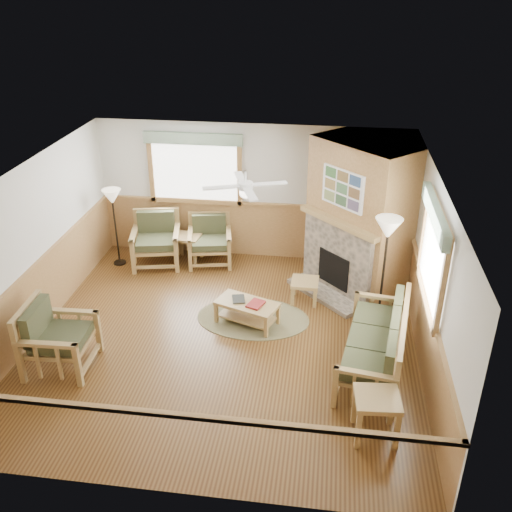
# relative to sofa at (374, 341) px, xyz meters

# --- Properties ---
(floor) EXTENTS (6.00, 6.00, 0.01)m
(floor) POSITION_rel_sofa_xyz_m (-2.27, 0.42, -0.48)
(floor) COLOR #593818
(floor) RESTS_ON ground
(ceiling) EXTENTS (6.00, 6.00, 0.01)m
(ceiling) POSITION_rel_sofa_xyz_m (-2.27, 0.42, 2.23)
(ceiling) COLOR white
(ceiling) RESTS_ON floor
(wall_back) EXTENTS (6.00, 0.02, 2.70)m
(wall_back) POSITION_rel_sofa_xyz_m (-2.27, 3.42, 0.88)
(wall_back) COLOR silver
(wall_back) RESTS_ON floor
(wall_front) EXTENTS (6.00, 0.02, 2.70)m
(wall_front) POSITION_rel_sofa_xyz_m (-2.27, -2.58, 0.88)
(wall_front) COLOR silver
(wall_front) RESTS_ON floor
(wall_left) EXTENTS (0.02, 6.00, 2.70)m
(wall_left) POSITION_rel_sofa_xyz_m (-5.27, 0.42, 0.88)
(wall_left) COLOR silver
(wall_left) RESTS_ON floor
(wall_right) EXTENTS (0.02, 6.00, 2.70)m
(wall_right) POSITION_rel_sofa_xyz_m (0.73, 0.42, 0.88)
(wall_right) COLOR silver
(wall_right) RESTS_ON floor
(wainscot) EXTENTS (6.00, 6.00, 1.10)m
(wainscot) POSITION_rel_sofa_xyz_m (-2.27, 0.42, 0.08)
(wainscot) COLOR #9D7140
(wainscot) RESTS_ON floor
(fireplace) EXTENTS (3.11, 3.11, 2.70)m
(fireplace) POSITION_rel_sofa_xyz_m (-0.22, 2.47, 0.88)
(fireplace) COLOR #9D7140
(fireplace) RESTS_ON floor
(window_back) EXTENTS (1.90, 0.16, 1.50)m
(window_back) POSITION_rel_sofa_xyz_m (-3.37, 3.38, 2.06)
(window_back) COLOR white
(window_back) RESTS_ON wall_back
(window_right) EXTENTS (0.16, 1.90, 1.50)m
(window_right) POSITION_rel_sofa_xyz_m (0.69, 0.22, 2.06)
(window_right) COLOR white
(window_right) RESTS_ON wall_right
(ceiling_fan) EXTENTS (1.59, 1.59, 0.36)m
(ceiling_fan) POSITION_rel_sofa_xyz_m (-1.97, 0.72, 2.19)
(ceiling_fan) COLOR white
(ceiling_fan) RESTS_ON ceiling
(sofa) EXTENTS (2.15, 1.15, 0.94)m
(sofa) POSITION_rel_sofa_xyz_m (0.00, 0.00, 0.00)
(sofa) COLOR #A3824C
(sofa) RESTS_ON floor
(armchair_back_left) EXTENTS (1.06, 1.06, 1.01)m
(armchair_back_left) POSITION_rel_sofa_xyz_m (-4.07, 2.77, 0.03)
(armchair_back_left) COLOR #A3824C
(armchair_back_left) RESTS_ON floor
(armchair_back_right) EXTENTS (0.97, 0.97, 0.93)m
(armchair_back_right) POSITION_rel_sofa_xyz_m (-3.04, 2.97, -0.01)
(armchair_back_right) COLOR #A3824C
(armchair_back_right) RESTS_ON floor
(armchair_left) EXTENTS (0.95, 0.95, 1.02)m
(armchair_left) POSITION_rel_sofa_xyz_m (-4.50, -0.58, 0.04)
(armchair_left) COLOR #A3824C
(armchair_left) RESTS_ON floor
(coffee_table) EXTENTS (1.11, 0.82, 0.40)m
(coffee_table) POSITION_rel_sofa_xyz_m (-1.98, 0.90, -0.27)
(coffee_table) COLOR #A3824C
(coffee_table) RESTS_ON floor
(end_table_chairs) EXTENTS (0.53, 0.51, 0.55)m
(end_table_chairs) POSITION_rel_sofa_xyz_m (-3.48, 2.97, -0.20)
(end_table_chairs) COLOR #A3824C
(end_table_chairs) RESTS_ON floor
(end_table_sofa) EXTENTS (0.59, 0.57, 0.61)m
(end_table_sofa) POSITION_rel_sofa_xyz_m (-0.03, -1.37, -0.16)
(end_table_sofa) COLOR #A3824C
(end_table_sofa) RESTS_ON floor
(footstool) EXTENTS (0.47, 0.47, 0.41)m
(footstool) POSITION_rel_sofa_xyz_m (-1.09, 1.74, -0.27)
(footstool) COLOR #A3824C
(footstool) RESTS_ON floor
(braided_rug) EXTENTS (2.42, 2.42, 0.01)m
(braided_rug) POSITION_rel_sofa_xyz_m (-1.91, 1.05, -0.47)
(braided_rug) COLOR brown
(braided_rug) RESTS_ON floor
(floor_lamp_left) EXTENTS (0.45, 0.45, 1.57)m
(floor_lamp_left) POSITION_rel_sofa_xyz_m (-4.82, 2.67, 0.31)
(floor_lamp_left) COLOR black
(floor_lamp_left) RESTS_ON floor
(floor_lamp_right) EXTENTS (0.52, 0.52, 1.85)m
(floor_lamp_right) POSITION_rel_sofa_xyz_m (0.17, 1.30, 0.46)
(floor_lamp_right) COLOR black
(floor_lamp_right) RESTS_ON floor
(book_red) EXTENTS (0.31, 0.36, 0.03)m
(book_red) POSITION_rel_sofa_xyz_m (-1.83, 0.85, -0.04)
(book_red) COLOR maroon
(book_red) RESTS_ON coffee_table
(book_dark) EXTENTS (0.26, 0.31, 0.03)m
(book_dark) POSITION_rel_sofa_xyz_m (-2.13, 0.97, -0.05)
(book_dark) COLOR black
(book_dark) RESTS_ON coffee_table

